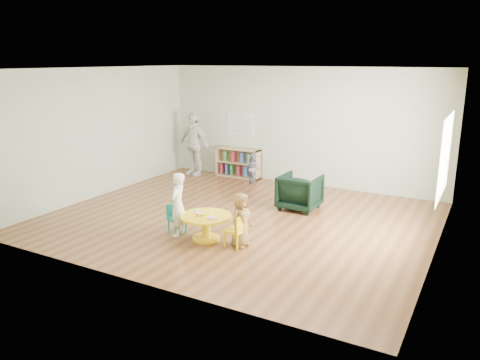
{
  "coord_description": "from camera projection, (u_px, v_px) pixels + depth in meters",
  "views": [
    {
      "loc": [
        4.1,
        -7.46,
        2.97
      ],
      "look_at": [
        0.18,
        -0.3,
        0.85
      ],
      "focal_mm": 35.0,
      "sensor_mm": 36.0,
      "label": 1
    }
  ],
  "objects": [
    {
      "name": "armchair",
      "position": [
        300.0,
        192.0,
        9.46
      ],
      "size": [
        0.78,
        0.8,
        0.71
      ],
      "primitive_type": "imported",
      "rotation": [
        0.0,
        0.0,
        3.12
      ],
      "color": "black",
      "rests_on": "ground"
    },
    {
      "name": "alphabet_poster",
      "position": [
        241.0,
        124.0,
        11.92
      ],
      "size": [
        0.74,
        0.01,
        0.54
      ],
      "color": "white",
      "rests_on": "ground"
    },
    {
      "name": "kid_chair_right",
      "position": [
        237.0,
        230.0,
        7.55
      ],
      "size": [
        0.31,
        0.31,
        0.55
      ],
      "rotation": [
        0.0,
        0.0,
        1.5
      ],
      "color": "yellow",
      "rests_on": "ground"
    },
    {
      "name": "kid_chair_left",
      "position": [
        176.0,
        217.0,
        8.19
      ],
      "size": [
        0.36,
        0.36,
        0.52
      ],
      "rotation": [
        0.0,
        0.0,
        -1.96
      ],
      "color": "teal",
      "rests_on": "ground"
    },
    {
      "name": "room",
      "position": [
        240.0,
        120.0,
        8.5
      ],
      "size": [
        7.1,
        7.0,
        2.8
      ],
      "color": "brown",
      "rests_on": "ground"
    },
    {
      "name": "activity_table",
      "position": [
        206.0,
        223.0,
        7.86
      ],
      "size": [
        0.86,
        0.86,
        0.47
      ],
      "rotation": [
        0.0,
        0.0,
        -0.05
      ],
      "color": "yellow",
      "rests_on": "ground"
    },
    {
      "name": "bookshelf",
      "position": [
        238.0,
        163.0,
        12.07
      ],
      "size": [
        1.2,
        0.3,
        0.75
      ],
      "color": "tan",
      "rests_on": "ground"
    },
    {
      "name": "child_left",
      "position": [
        178.0,
        205.0,
        7.98
      ],
      "size": [
        0.35,
        0.45,
        1.11
      ],
      "primitive_type": "imported",
      "rotation": [
        0.0,
        0.0,
        -1.36
      ],
      "color": "white",
      "rests_on": "ground"
    },
    {
      "name": "adult_caretaker",
      "position": [
        194.0,
        144.0,
        12.16
      ],
      "size": [
        1.01,
        0.56,
        1.63
      ],
      "primitive_type": "imported",
      "rotation": [
        0.0,
        0.0,
        -0.18
      ],
      "color": "white",
      "rests_on": "ground"
    },
    {
      "name": "child_right",
      "position": [
        241.0,
        220.0,
        7.55
      ],
      "size": [
        0.34,
        0.47,
        0.9
      ],
      "primitive_type": "imported",
      "rotation": [
        0.0,
        0.0,
        1.44
      ],
      "color": "yellow",
      "rests_on": "ground"
    },
    {
      "name": "toddler",
      "position": [
        253.0,
        168.0,
        11.42
      ],
      "size": [
        0.45,
        0.4,
        0.76
      ],
      "primitive_type": "imported",
      "rotation": [
        0.0,
        0.0,
        2.79
      ],
      "color": "#1A2142",
      "rests_on": "ground"
    }
  ]
}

